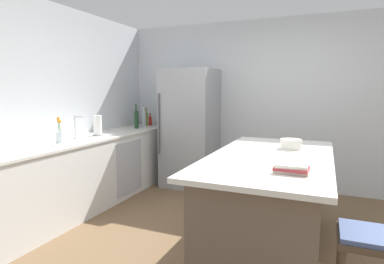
% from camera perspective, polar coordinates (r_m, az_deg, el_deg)
% --- Properties ---
extents(ground_plane, '(7.20, 7.20, 0.00)m').
position_cam_1_polar(ground_plane, '(3.23, 7.35, -20.60)').
color(ground_plane, brown).
extents(wall_rear, '(6.00, 0.10, 2.60)m').
position_cam_1_polar(wall_rear, '(5.06, 14.54, 4.81)').
color(wall_rear, silver).
rests_on(wall_rear, ground_plane).
extents(wall_left, '(0.10, 6.00, 2.60)m').
position_cam_1_polar(wall_left, '(4.22, -26.32, 3.78)').
color(wall_left, silver).
rests_on(wall_left, ground_plane).
extents(counter_run_left, '(0.66, 3.23, 0.91)m').
position_cam_1_polar(counter_run_left, '(4.44, -17.61, -6.66)').
color(counter_run_left, silver).
rests_on(counter_run_left, ground_plane).
extents(kitchen_island, '(1.05, 2.08, 0.93)m').
position_cam_1_polar(kitchen_island, '(3.10, 13.81, -12.47)').
color(kitchen_island, brown).
rests_on(kitchen_island, ground_plane).
extents(refrigerator, '(0.78, 0.78, 1.85)m').
position_cam_1_polar(refrigerator, '(5.02, -0.31, 0.73)').
color(refrigerator, '#93969B').
rests_on(refrigerator, ground_plane).
extents(bar_stool, '(0.36, 0.36, 0.66)m').
position_cam_1_polar(bar_stool, '(2.33, 29.32, -18.29)').
color(bar_stool, '#473828').
rests_on(bar_stool, ground_plane).
extents(sink_faucet, '(0.15, 0.05, 0.30)m').
position_cam_1_polar(sink_faucet, '(4.21, -20.27, 0.95)').
color(sink_faucet, silver).
rests_on(sink_faucet, counter_run_left).
extents(flower_vase, '(0.09, 0.09, 0.30)m').
position_cam_1_polar(flower_vase, '(3.98, -22.85, -0.51)').
color(flower_vase, silver).
rests_on(flower_vase, counter_run_left).
extents(paper_towel_roll, '(0.14, 0.14, 0.31)m').
position_cam_1_polar(paper_towel_roll, '(4.43, -16.72, 1.09)').
color(paper_towel_roll, gray).
rests_on(paper_towel_roll, counter_run_left).
extents(hot_sauce_bottle, '(0.05, 0.05, 0.21)m').
position_cam_1_polar(hot_sauce_bottle, '(5.54, -7.57, 2.06)').
color(hot_sauce_bottle, red).
rests_on(hot_sauce_bottle, counter_run_left).
extents(olive_oil_bottle, '(0.05, 0.05, 0.31)m').
position_cam_1_polar(olive_oil_bottle, '(5.47, -8.27, 2.40)').
color(olive_oil_bottle, olive).
rests_on(olive_oil_bottle, counter_run_left).
extents(soda_bottle, '(0.08, 0.08, 0.36)m').
position_cam_1_polar(soda_bottle, '(5.39, -8.76, 2.50)').
color(soda_bottle, silver).
rests_on(soda_bottle, counter_run_left).
extents(gin_bottle, '(0.07, 0.07, 0.35)m').
position_cam_1_polar(gin_bottle, '(5.34, -10.04, 2.38)').
color(gin_bottle, '#8CB79E').
rests_on(gin_bottle, counter_run_left).
extents(vinegar_bottle, '(0.05, 0.05, 0.30)m').
position_cam_1_polar(vinegar_bottle, '(5.24, -10.06, 2.08)').
color(vinegar_bottle, '#994C23').
rests_on(vinegar_bottle, counter_run_left).
extents(wine_bottle, '(0.06, 0.06, 0.39)m').
position_cam_1_polar(wine_bottle, '(5.12, -10.03, 2.32)').
color(wine_bottle, '#19381E').
rests_on(wine_bottle, counter_run_left).
extents(cookbook_stack, '(0.25, 0.20, 0.07)m').
position_cam_1_polar(cookbook_stack, '(2.39, 17.60, -6.26)').
color(cookbook_stack, silver).
rests_on(cookbook_stack, kitchen_island).
extents(mixing_bowl, '(0.21, 0.21, 0.10)m').
position_cam_1_polar(mixing_bowl, '(3.34, 17.47, -2.09)').
color(mixing_bowl, silver).
rests_on(mixing_bowl, kitchen_island).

